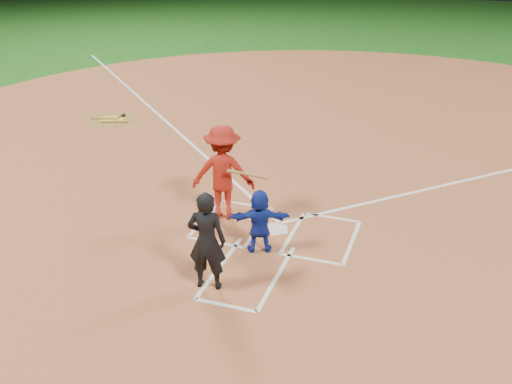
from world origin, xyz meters
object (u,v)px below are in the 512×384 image
(batter_at_plate, at_px, (223,173))
(catcher, at_px, (260,221))
(home_plate, at_px, (276,229))
(umpire, at_px, (207,241))
(on_deck_circle, at_px, (111,119))

(batter_at_plate, bearing_deg, catcher, -42.90)
(home_plate, height_order, catcher, catcher)
(catcher, height_order, umpire, umpire)
(umpire, relative_size, batter_at_plate, 0.87)
(catcher, height_order, batter_at_plate, batter_at_plate)
(catcher, bearing_deg, home_plate, -114.36)
(home_plate, relative_size, catcher, 0.47)
(umpire, xyz_separation_m, batter_at_plate, (-0.75, 2.57, 0.13))
(home_plate, distance_m, batter_at_plate, 1.63)
(home_plate, relative_size, batter_at_plate, 0.29)
(on_deck_circle, relative_size, umpire, 0.95)
(home_plate, distance_m, catcher, 1.10)
(on_deck_circle, relative_size, catcher, 1.34)
(on_deck_circle, relative_size, batter_at_plate, 0.83)
(on_deck_circle, distance_m, batter_at_plate, 8.19)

